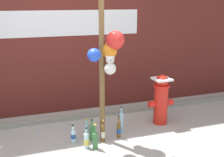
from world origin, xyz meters
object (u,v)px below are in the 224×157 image
at_px(bottle_0, 121,122).
at_px(bottle_3, 87,130).
at_px(fire_hydrant, 161,98).
at_px(bottle_4, 92,132).
at_px(bottle_5, 95,139).
at_px(bottle_1, 73,136).
at_px(memorial_post, 107,39).
at_px(bottle_2, 103,133).
at_px(bottle_6, 119,129).
at_px(bottle_7, 86,140).

xyz_separation_m(bottle_0, bottle_3, (-0.57, -0.04, -0.04)).
relative_size(fire_hydrant, bottle_4, 2.52).
xyz_separation_m(bottle_3, bottle_5, (0.04, -0.34, 0.01)).
height_order(bottle_1, bottle_4, bottle_4).
xyz_separation_m(memorial_post, bottle_4, (-0.22, 0.05, -1.36)).
bearing_deg(bottle_3, bottle_5, -83.75).
bearing_deg(bottle_1, bottle_0, 7.87).
xyz_separation_m(bottle_0, bottle_5, (-0.53, -0.38, -0.03)).
distance_m(bottle_0, bottle_2, 0.43).
bearing_deg(bottle_5, bottle_0, 35.59).
distance_m(bottle_0, bottle_1, 0.80).
height_order(bottle_0, bottle_4, bottle_0).
xyz_separation_m(memorial_post, bottle_1, (-0.50, 0.06, -1.39)).
bearing_deg(bottle_4, bottle_3, 124.55).
height_order(bottle_1, bottle_2, bottle_2).
xyz_separation_m(bottle_5, bottle_6, (0.43, 0.21, -0.00)).
bearing_deg(bottle_7, bottle_6, 15.65).
distance_m(bottle_0, bottle_4, 0.52).
relative_size(bottle_1, bottle_5, 0.76).
height_order(bottle_0, bottle_3, bottle_0).
height_order(memorial_post, bottle_7, memorial_post).
distance_m(bottle_2, bottle_7, 0.29).
distance_m(bottle_3, bottle_6, 0.48).
bearing_deg(bottle_7, bottle_0, 26.44).
bearing_deg(bottle_4, bottle_1, 176.88).
bearing_deg(bottle_1, bottle_3, 17.73).
xyz_separation_m(memorial_post, bottle_5, (-0.24, -0.21, -1.36)).
height_order(bottle_0, bottle_6, bottle_0).
bearing_deg(bottle_3, bottle_4, -55.45).
bearing_deg(bottle_1, bottle_2, -14.67).
distance_m(bottle_1, bottle_2, 0.44).
bearing_deg(fire_hydrant, bottle_5, -158.89).
relative_size(bottle_2, bottle_3, 1.09).
relative_size(bottle_1, bottle_3, 0.89).
relative_size(memorial_post, bottle_7, 8.26).
bearing_deg(bottle_4, bottle_7, -124.32).
distance_m(bottle_1, bottle_7, 0.26).
distance_m(memorial_post, bottle_7, 1.44).
xyz_separation_m(bottle_3, bottle_6, (0.46, -0.13, 0.01)).
bearing_deg(bottle_6, bottle_0, 58.62).
height_order(bottle_3, bottle_4, bottle_4).
bearing_deg(bottle_0, bottle_6, -121.38).
relative_size(bottle_3, bottle_4, 0.94).
distance_m(bottle_0, bottle_7, 0.72).
relative_size(fire_hydrant, bottle_7, 2.75).
height_order(bottle_1, bottle_7, bottle_7).
bearing_deg(bottle_0, bottle_5, -144.41).
distance_m(bottle_4, bottle_5, 0.26).
distance_m(fire_hydrant, bottle_6, 0.95).
xyz_separation_m(bottle_5, bottle_7, (-0.11, 0.06, -0.02)).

